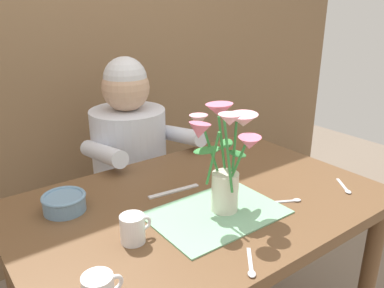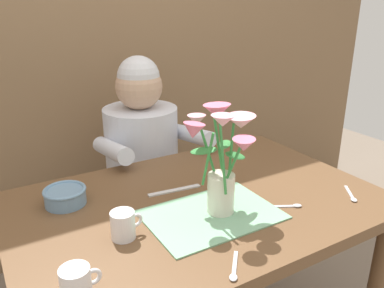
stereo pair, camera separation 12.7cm
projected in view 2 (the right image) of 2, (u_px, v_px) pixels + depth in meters
wood_panel_backdrop at (90, 23)px, 1.96m from camera, size 4.00×0.10×2.50m
dining_table at (198, 225)px, 1.32m from camera, size 1.20×0.80×0.74m
seated_person at (143, 176)px, 1.88m from camera, size 0.45×0.47×1.14m
striped_placemat at (212, 214)px, 1.20m from camera, size 0.40×0.28×0.00m
flower_vase at (222, 154)px, 1.15m from camera, size 0.25×0.25×0.33m
ceramic_bowl at (65, 196)px, 1.25m from camera, size 0.14×0.14×0.06m
dinner_knife at (175, 190)px, 1.35m from camera, size 0.19×0.04×0.00m
tea_cup at (77, 284)px, 0.85m from camera, size 0.09×0.07×0.08m
ceramic_mug at (124, 225)px, 1.07m from camera, size 0.09×0.07×0.08m
spoon_0 at (289, 206)px, 1.25m from camera, size 0.11×0.07×0.01m
spoon_1 at (352, 196)px, 1.31m from camera, size 0.08×0.10×0.01m
spoon_2 at (234, 271)px, 0.95m from camera, size 0.09×0.10×0.01m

